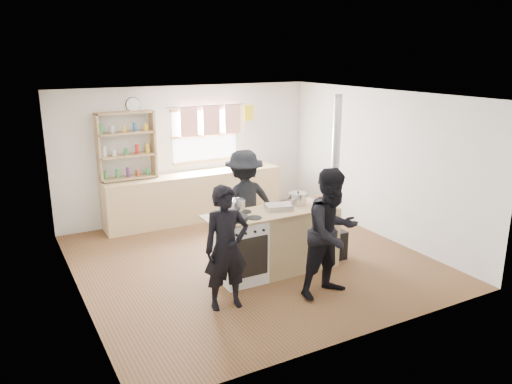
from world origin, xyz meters
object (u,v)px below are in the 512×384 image
stockpot_counter (298,198)px  person_near_left (226,248)px  flue_heater (333,217)px  roast_tray (279,207)px  thermos (237,160)px  cooking_island (277,241)px  bread_board (323,200)px  stockpot_stove (237,206)px  skillet_greens (236,218)px  person_near_right (332,233)px  person_far (244,203)px

stockpot_counter → person_near_left: size_ratio=0.17×
flue_heater → roast_tray: bearing=179.2°
thermos → flue_heater: flue_heater is taller
cooking_island → bread_board: size_ratio=6.31×
cooking_island → bread_board: (0.77, -0.04, 0.51)m
thermos → stockpot_stove: 2.86m
thermos → skillet_greens: thermos is taller
roast_tray → person_near_right: 1.00m
roast_tray → stockpot_stove: stockpot_stove is taller
thermos → bread_board: thermos is taller
skillet_greens → bread_board: (1.47, 0.06, 0.02)m
bread_board → person_near_right: bearing=-119.7°
stockpot_counter → person_far: 0.92m
thermos → skillet_greens: bearing=-116.9°
person_near_left → person_far: 1.77m
person_near_left → bread_board: bearing=23.8°
flue_heater → person_near_right: (-0.75, -0.95, 0.19)m
cooking_island → person_near_right: 1.05m
skillet_greens → stockpot_counter: 1.14m
person_near_right → person_far: 1.83m
thermos → person_near_right: person_near_right is taller
stockpot_counter → person_near_right: size_ratio=0.16×
cooking_island → skillet_greens: 0.86m
skillet_greens → person_near_right: bearing=-41.3°
cooking_island → stockpot_stove: 0.79m
skillet_greens → person_near_left: 0.66m
flue_heater → person_near_left: (-2.09, -0.62, 0.12)m
person_near_left → person_near_right: size_ratio=0.92×
stockpot_counter → flue_heater: size_ratio=0.11×
roast_tray → bread_board: bearing=-4.9°
bread_board → person_far: 1.25m
flue_heater → skillet_greens: bearing=-176.3°
roast_tray → flue_heater: bearing=-0.8°
stockpot_counter → flue_heater: bearing=-9.1°
stockpot_stove → bread_board: 1.33m
cooking_island → person_far: bearing=95.7°
flue_heater → person_near_right: size_ratio=1.47×
bread_board → person_far: person_far is taller
stockpot_counter → flue_heater: flue_heater is taller
cooking_island → roast_tray: 0.51m
thermos → roast_tray: size_ratio=0.79×
roast_tray → person_far: 0.85m
cooking_island → flue_heater: size_ratio=0.79×
flue_heater → person_near_right: flue_heater is taller
bread_board → person_near_left: bearing=-162.9°
thermos → bread_board: bearing=-89.6°
stockpot_stove → bread_board: stockpot_stove is taller
roast_tray → person_far: (-0.12, 0.83, -0.14)m
thermos → skillet_greens: (-1.46, -2.87, -0.11)m
stockpot_counter → person_near_right: (-0.16, -1.05, -0.17)m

